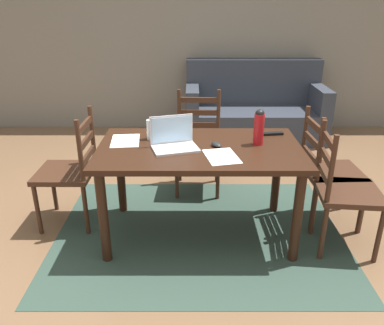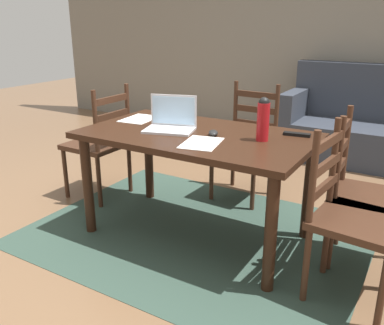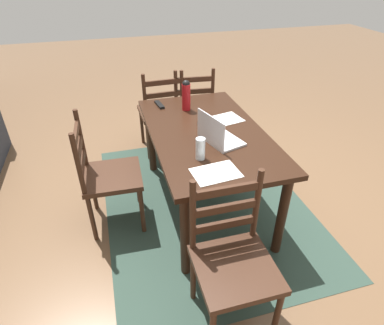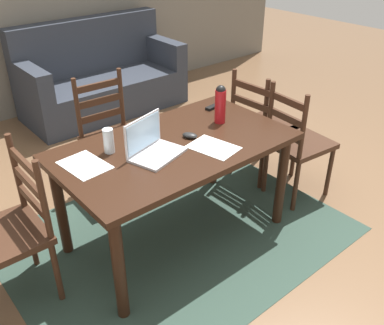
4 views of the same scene
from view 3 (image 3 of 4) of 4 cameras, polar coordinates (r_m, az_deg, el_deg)
name	(u,v)px [view 3 (image 3 of 4)]	position (r m, az deg, el deg)	size (l,w,h in m)	color
ground_plane	(205,203)	(2.97, 2.24, -7.14)	(14.00, 14.00, 0.00)	brown
area_rug	(205,203)	(2.97, 2.24, -7.10)	(2.26, 1.74, 0.01)	#2D4238
dining_table	(206,142)	(2.60, 2.55, 3.71)	(1.50, 0.87, 0.74)	black
chair_left_far	(233,262)	(1.91, 7.21, -16.93)	(0.44, 0.44, 0.95)	#3D2316
chair_far_head	(107,176)	(2.60, -14.74, -2.24)	(0.46, 0.46, 0.95)	#3D2316
chair_right_near	(192,109)	(3.62, -0.04, 9.41)	(0.48, 0.48, 0.95)	#3D2316
chair_right_far	(161,112)	(3.55, -5.43, 8.76)	(0.45, 0.45, 0.95)	#3D2316
laptop	(217,135)	(2.37, 4.41, 4.82)	(0.37, 0.30, 0.23)	silver
water_bottle	(186,95)	(2.86, -1.04, 11.85)	(0.08, 0.08, 0.27)	#A81419
drinking_glass	(200,149)	(2.16, 1.49, 2.44)	(0.06, 0.06, 0.15)	silver
computer_mouse	(203,122)	(2.65, 1.89, 7.12)	(0.06, 0.10, 0.03)	black
tv_remote	(159,105)	(3.01, -5.77, 10.11)	(0.04, 0.17, 0.02)	black
paper_stack_left	(224,120)	(2.74, 5.62, 7.52)	(0.21, 0.30, 0.00)	white
paper_stack_right	(216,173)	(2.06, 4.22, -1.83)	(0.21, 0.30, 0.00)	white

